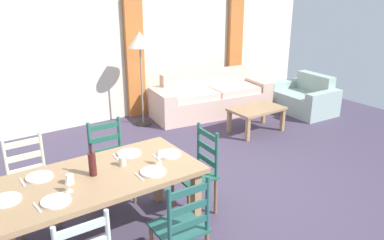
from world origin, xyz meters
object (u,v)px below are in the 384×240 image
coffee_cup_primary (122,161)px  standing_lamp (140,45)px  dining_chair_far_left (30,183)px  coffee_cup_secondary (70,179)px  coffee_table (257,112)px  armchair_upholstered (305,99)px  wine_bottle (92,164)px  wine_glass_near_right (159,154)px  dining_chair_far_right (110,162)px  couch (210,99)px  dining_chair_head_east (198,171)px  dining_table (98,183)px  dining_chair_near_right (182,227)px  wine_glass_near_left (68,180)px

coffee_cup_primary → standing_lamp: standing_lamp is taller
dining_chair_far_left → coffee_cup_secondary: bearing=-75.3°
coffee_table → armchair_upholstered: (1.55, 0.25, -0.11)m
wine_bottle → wine_glass_near_right: size_ratio=1.96×
dining_chair_far_right → armchair_upholstered: 4.56m
wine_glass_near_right → coffee_cup_primary: wine_glass_near_right is taller
wine_glass_near_right → couch: size_ratio=0.07×
dining_chair_far_right → coffee_cup_primary: (-0.14, -0.66, 0.32)m
coffee_cup_secondary → dining_chair_head_east: bearing=-0.6°
wine_glass_near_right → standing_lamp: size_ratio=0.10×
coffee_table → armchair_upholstered: size_ratio=0.75×
dining_table → armchair_upholstered: 5.16m
dining_chair_far_right → dining_chair_head_east: 1.02m
wine_glass_near_right → standing_lamp: (1.34, 2.89, 0.55)m
coffee_cup_secondary → couch: size_ratio=0.04×
dining_chair_far_left → wine_bottle: wine_bottle is taller
wine_bottle → couch: bearing=37.7°
dining_chair_far_right → dining_chair_near_right: bearing=-90.5°
coffee_cup_primary → coffee_table: size_ratio=0.10×
wine_bottle → dining_chair_far_left: bearing=120.7°
dining_chair_far_left → wine_glass_near_right: (1.03, -0.86, 0.38)m
dining_chair_head_east → dining_table: bearing=178.4°
wine_glass_near_left → couch: bearing=37.2°
dining_table → coffee_cup_secondary: size_ratio=21.11×
dining_table → wine_glass_near_right: 0.63m
dining_chair_far_left → armchair_upholstered: dining_chair_far_left is taller
dining_chair_far_right → couch: dining_chair_far_right is taller
dining_chair_far_right → couch: (2.86, 1.86, -0.19)m
dining_chair_head_east → armchair_upholstered: size_ratio=0.80×
dining_chair_head_east → wine_glass_near_left: 1.49m
armchair_upholstered → standing_lamp: (-2.97, 1.15, 1.16)m
coffee_cup_primary → armchair_upholstered: size_ratio=0.07×
dining_chair_far_left → wine_glass_near_left: (0.14, -0.88, 0.38)m
wine_glass_near_right → standing_lamp: standing_lamp is taller
dining_chair_far_left → wine_bottle: (0.42, -0.71, 0.39)m
wine_glass_near_right → couch: 3.86m
dining_chair_head_east → coffee_table: dining_chair_head_east is taller
coffee_table → standing_lamp: bearing=135.3°
armchair_upholstered → coffee_table: bearing=-171.0°
coffee_cup_primary → standing_lamp: (1.64, 2.71, 0.62)m
coffee_cup_secondary → armchair_upholstered: size_ratio=0.07×
dining_chair_near_right → armchair_upholstered: 5.09m
coffee_table → coffee_cup_secondary: bearing=-159.0°
dining_chair_near_right → armchair_upholstered: size_ratio=0.80×
dining_table → dining_chair_near_right: size_ratio=1.98×
coffee_cup_secondary → coffee_table: coffee_cup_secondary is taller
dining_chair_far_right → coffee_cup_primary: dining_chair_far_right is taller
dining_chair_near_right → coffee_cup_secondary: bearing=130.6°
dining_chair_far_left → standing_lamp: size_ratio=0.59×
dining_chair_far_right → wine_bottle: wine_bottle is taller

